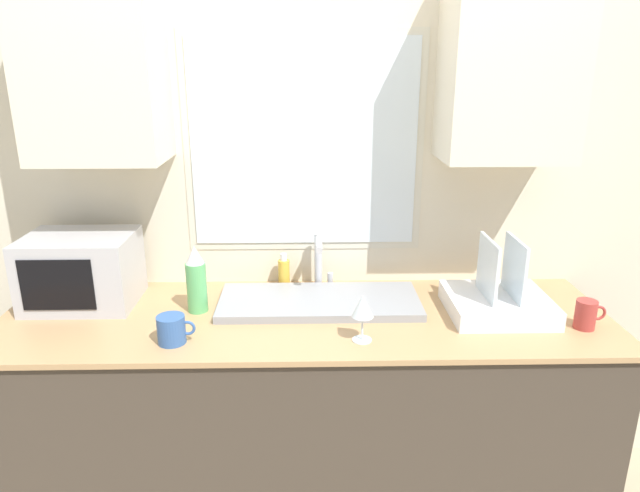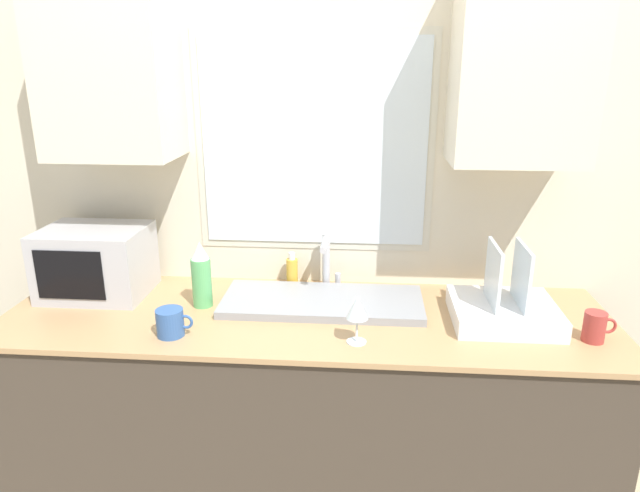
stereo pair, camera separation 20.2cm
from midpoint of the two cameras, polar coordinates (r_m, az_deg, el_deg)
name	(u,v)px [view 1 (the left image)]	position (r m, az deg, el deg)	size (l,w,h in m)	color
countertop	(306,415)	(2.37, -3.95, -16.61)	(2.27, 0.71, 0.89)	#42382D
wall_back	(304,165)	(2.32, -4.10, 8.02)	(6.00, 0.38, 2.60)	beige
sink_basin	(319,302)	(2.22, -2.68, -5.63)	(0.77, 0.33, 0.03)	gray
faucet	(319,257)	(2.33, -2.53, -1.17)	(0.08, 0.18, 0.23)	#B7B7BC
microwave	(81,270)	(2.42, -25.00, -2.23)	(0.40, 0.32, 0.27)	#B2B2B7
dish_rack	(498,300)	(2.21, 14.90, -5.33)	(0.37, 0.34, 0.29)	white
spray_bottle	(196,280)	(2.20, -14.87, -3.37)	(0.08, 0.08, 0.26)	#59B266
soap_bottle	(284,272)	(2.39, -6.04, -2.67)	(0.05, 0.05, 0.14)	gold
mug_near_sink	(172,329)	(2.01, -17.44, -8.04)	(0.13, 0.09, 0.10)	#335999
wine_glass	(363,307)	(1.91, 1.27, -6.23)	(0.07, 0.07, 0.17)	silver
mug_by_rack	(586,314)	(2.19, 22.73, -6.38)	(0.11, 0.07, 0.10)	#A53833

